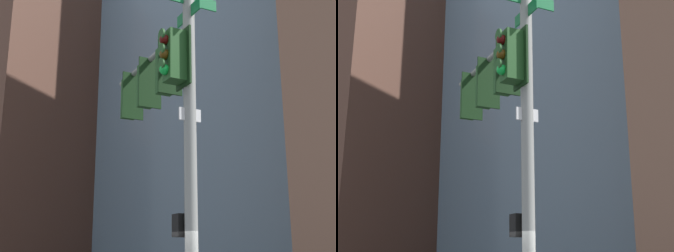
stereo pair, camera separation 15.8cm
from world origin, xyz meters
The scene contains 2 objects.
signal_pole_assembly centered at (0.13, 1.06, 5.02)m, with size 2.94×3.16×7.23m.
building_brick_midblock centered at (26.21, 27.29, 15.44)m, with size 19.04×14.51×30.89m, color brown.
Camera 1 is at (-8.46, -2.49, 2.02)m, focal length 51.47 mm.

